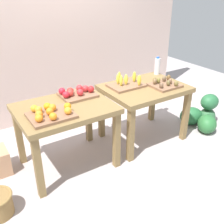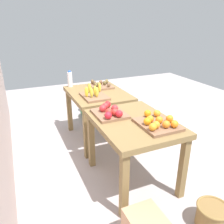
% 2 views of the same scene
% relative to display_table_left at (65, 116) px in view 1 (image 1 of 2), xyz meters
% --- Properties ---
extents(ground_plane, '(8.00, 8.00, 0.00)m').
position_rel_display_table_left_xyz_m(ground_plane, '(0.56, 0.00, -0.66)').
color(ground_plane, '#AEA3A4').
extents(back_wall, '(4.40, 0.12, 3.00)m').
position_rel_display_table_left_xyz_m(back_wall, '(0.56, 1.35, 0.84)').
color(back_wall, beige).
rests_on(back_wall, ground_plane).
extents(display_table_left, '(1.04, 0.80, 0.77)m').
position_rel_display_table_left_xyz_m(display_table_left, '(0.00, 0.00, 0.00)').
color(display_table_left, olive).
rests_on(display_table_left, ground_plane).
extents(display_table_right, '(1.04, 0.80, 0.77)m').
position_rel_display_table_left_xyz_m(display_table_right, '(1.12, 0.00, 0.00)').
color(display_table_right, olive).
rests_on(display_table_right, ground_plane).
extents(orange_bin, '(0.46, 0.37, 0.11)m').
position_rel_display_table_left_xyz_m(orange_bin, '(-0.22, -0.15, 0.15)').
color(orange_bin, '#855E44').
rests_on(orange_bin, display_table_left).
extents(apple_bin, '(0.43, 0.34, 0.11)m').
position_rel_display_table_left_xyz_m(apple_bin, '(0.24, 0.18, 0.16)').
color(apple_bin, '#855E44').
rests_on(apple_bin, display_table_left).
extents(banana_crate, '(0.44, 0.32, 0.17)m').
position_rel_display_table_left_xyz_m(banana_crate, '(0.92, 0.13, 0.15)').
color(banana_crate, '#855E44').
rests_on(banana_crate, display_table_right).
extents(kiwi_bin, '(0.37, 0.32, 0.10)m').
position_rel_display_table_left_xyz_m(kiwi_bin, '(1.34, -0.14, 0.15)').
color(kiwi_bin, '#855E44').
rests_on(kiwi_bin, display_table_right).
extents(water_bottle, '(0.08, 0.08, 0.26)m').
position_rel_display_table_left_xyz_m(water_bottle, '(1.58, 0.29, 0.23)').
color(water_bottle, silver).
rests_on(water_bottle, display_table_right).
extents(watermelon_pile, '(0.62, 0.70, 0.49)m').
position_rel_display_table_left_xyz_m(watermelon_pile, '(2.09, -0.23, -0.48)').
color(watermelon_pile, '#31633C').
rests_on(watermelon_pile, ground_plane).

